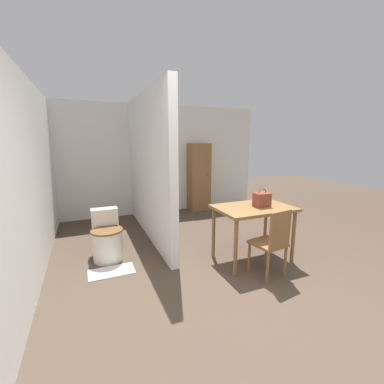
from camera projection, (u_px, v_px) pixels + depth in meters
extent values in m
plane|color=#4C3D30|center=(265.00, 317.00, 2.53)|extent=(16.00, 16.00, 0.00)
cube|color=white|center=(154.00, 160.00, 6.03)|extent=(5.22, 0.12, 2.50)
cube|color=white|center=(32.00, 177.00, 3.30)|extent=(0.12, 5.10, 2.50)
cube|color=white|center=(148.00, 167.00, 4.50)|extent=(0.12, 2.85, 2.50)
cube|color=brown|center=(254.00, 208.00, 3.60)|extent=(1.06, 0.72, 0.04)
cylinder|color=brown|center=(236.00, 248.00, 3.23)|extent=(0.05, 0.05, 0.76)
cylinder|color=brown|center=(293.00, 237.00, 3.59)|extent=(0.05, 0.05, 0.76)
cylinder|color=brown|center=(214.00, 233.00, 3.77)|extent=(0.05, 0.05, 0.76)
cylinder|color=brown|center=(265.00, 225.00, 4.13)|extent=(0.05, 0.05, 0.76)
cube|color=brown|center=(268.00, 243.00, 3.27)|extent=(0.43, 0.43, 0.04)
cube|color=brown|center=(280.00, 229.00, 3.07)|extent=(0.34, 0.08, 0.45)
cylinder|color=brown|center=(249.00, 258.00, 3.36)|extent=(0.04, 0.04, 0.41)
cylinder|color=brown|center=(266.00, 252.00, 3.53)|extent=(0.04, 0.04, 0.41)
cylinder|color=brown|center=(268.00, 268.00, 3.10)|extent=(0.04, 0.04, 0.41)
cylinder|color=brown|center=(285.00, 261.00, 3.26)|extent=(0.04, 0.04, 0.41)
cylinder|color=silver|center=(108.00, 245.00, 3.71)|extent=(0.42, 0.42, 0.44)
cylinder|color=brown|center=(107.00, 230.00, 3.66)|extent=(0.44, 0.44, 0.02)
cube|color=silver|center=(105.00, 217.00, 3.89)|extent=(0.38, 0.18, 0.27)
cube|color=brown|center=(262.00, 200.00, 3.58)|extent=(0.22, 0.15, 0.19)
torus|color=brown|center=(262.00, 193.00, 3.57)|extent=(0.13, 0.01, 0.13)
cube|color=brown|center=(199.00, 177.00, 6.28)|extent=(0.50, 0.36, 1.64)
sphere|color=black|center=(207.00, 175.00, 6.14)|extent=(0.02, 0.02, 0.02)
cube|color=silver|center=(112.00, 272.00, 3.39)|extent=(0.58, 0.31, 0.01)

